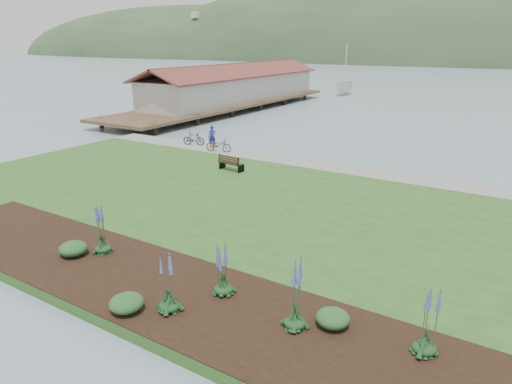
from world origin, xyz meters
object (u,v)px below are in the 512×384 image
park_bench (230,163)px  sailboat (344,95)px  person (212,135)px  bicycle_a (219,145)px

park_bench → sailboat: bearing=109.7°
sailboat → park_bench: bearing=-85.8°
park_bench → person: size_ratio=0.88×
person → park_bench: bearing=-65.6°
person → bicycle_a: (1.36, -1.04, -0.43)m
person → sailboat: size_ratio=0.08×
person → bicycle_a: bearing=-59.9°
person → bicycle_a: 1.76m
bicycle_a → person: bearing=40.6°
sailboat → person: bearing=-90.9°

